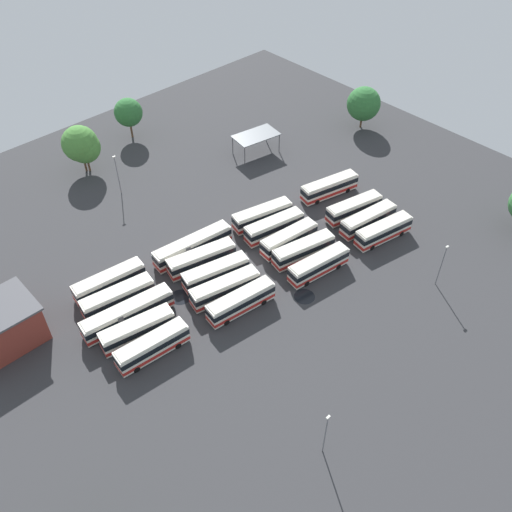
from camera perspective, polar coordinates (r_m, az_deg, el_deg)
ground_plane at (r=93.00m, az=-0.33°, el=-0.77°), size 123.39×123.39×0.00m
bus_row0_slot0 at (r=80.47m, az=-10.67°, el=-9.15°), size 11.13×3.67×3.52m
bus_row0_slot1 at (r=82.77m, az=-12.16°, el=-7.47°), size 11.31×4.61×3.52m
bus_row0_slot2 at (r=85.09m, az=-13.15°, el=-5.85°), size 14.48×4.50×3.52m
bus_row0_slot3 at (r=87.69m, az=-14.08°, el=-4.19°), size 11.67×4.41×3.52m
bus_row0_slot4 at (r=90.37m, az=-14.92°, el=-2.62°), size 11.80×3.98×3.52m
bus_row1_slot0 at (r=84.56m, az=-1.59°, el=-4.72°), size 11.50×4.05×3.52m
bus_row1_slot1 at (r=86.55m, az=-3.23°, el=-3.35°), size 11.66×4.98×3.52m
bus_row1_slot2 at (r=88.99m, az=-4.18°, el=-1.76°), size 11.34×5.08×3.52m
bus_row1_slot3 at (r=91.55m, az=-5.65°, el=-0.30°), size 11.89×5.20×3.52m
bus_row1_slot4 at (r=93.99m, az=-6.58°, el=1.01°), size 14.46×4.17×3.52m
bus_row2_slot0 at (r=90.67m, az=6.49°, el=-0.92°), size 11.26×4.12×3.52m
bus_row2_slot1 at (r=93.02m, az=4.92°, el=0.62°), size 11.43×4.92×3.52m
bus_row2_slot2 at (r=94.92m, az=3.42°, el=1.77°), size 10.98×3.73×3.52m
bus_row2_slot3 at (r=97.24m, az=1.88°, el=3.04°), size 11.38×4.63×3.52m
bus_row2_slot4 at (r=99.62m, az=0.65°, el=4.21°), size 11.49×5.12×3.52m
bus_row3_slot0 at (r=98.90m, az=13.04°, el=2.54°), size 11.32×4.64×3.52m
bus_row3_slot1 at (r=100.69m, az=11.51°, el=3.69°), size 11.54×4.19×3.52m
bus_row3_slot2 at (r=102.83m, az=10.08°, el=4.89°), size 11.30×4.90×3.52m
bus_row3_slot4 at (r=107.33m, az=7.60°, el=7.07°), size 11.99×5.15×3.52m
maintenance_shelter at (r=117.56m, az=-0.00°, el=12.31°), size 10.04×6.73×4.34m
lamp_post_far_corner at (r=69.34m, az=7.20°, el=-17.69°), size 0.56×0.28×8.09m
lamp_post_near_entrance at (r=108.66m, az=-14.14°, el=8.31°), size 0.56×0.28×8.32m
lamp_post_mid_lot at (r=91.20m, az=18.65°, el=-0.77°), size 0.56×0.28×8.25m
tree_northeast at (r=125.19m, az=-13.07°, el=14.27°), size 6.08×6.08×9.07m
tree_east_edge at (r=128.30m, az=11.07°, el=15.19°), size 7.43×7.43×9.47m
tree_northwest at (r=116.06m, az=-17.75°, el=11.01°), size 7.17×7.17×9.95m
tree_north_edge at (r=116.22m, az=-17.33°, el=10.69°), size 6.38×6.38×8.76m
puddle_centre_drain at (r=88.45m, az=-7.81°, el=-4.24°), size 3.35×3.35×0.01m
puddle_near_shelter at (r=88.06m, az=5.03°, el=-4.20°), size 3.36×3.36×0.01m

